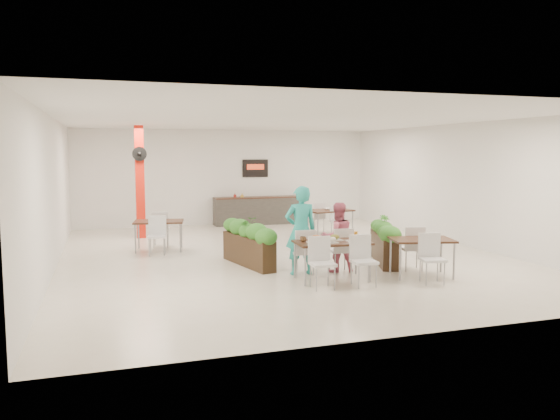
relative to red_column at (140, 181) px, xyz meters
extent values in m
plane|color=beige|center=(3.00, -3.79, -1.64)|extent=(12.00, 12.00, 0.00)
cube|color=white|center=(3.00, 2.21, -0.04)|extent=(10.00, 0.10, 3.20)
cube|color=white|center=(3.00, -9.79, -0.04)|extent=(10.00, 0.10, 3.20)
cube|color=white|center=(-2.00, -3.79, -0.04)|extent=(0.10, 12.00, 3.20)
cube|color=white|center=(8.00, -3.79, -0.04)|extent=(0.10, 12.00, 3.20)
cube|color=white|center=(3.00, -3.79, 1.56)|extent=(10.00, 12.00, 0.04)
cube|color=red|center=(0.00, 0.01, -0.04)|extent=(0.25, 0.25, 3.20)
cylinder|color=black|center=(0.00, -0.17, 0.76)|extent=(0.40, 0.06, 0.40)
sphere|color=black|center=(0.00, -0.21, 0.76)|extent=(0.12, 0.12, 0.12)
cube|color=#2F2D2A|center=(4.00, 1.86, -1.19)|extent=(3.00, 0.60, 0.90)
cube|color=black|center=(4.00, 1.86, -0.72)|extent=(3.00, 0.62, 0.04)
cube|color=black|center=(4.00, 2.17, 0.26)|extent=(0.90, 0.04, 0.60)
cube|color=red|center=(4.00, 2.14, 0.31)|extent=(0.60, 0.02, 0.18)
imported|color=maroon|center=(3.20, 1.86, -0.61)|extent=(0.09, 0.09, 0.19)
imported|color=gold|center=(3.45, 1.86, -0.62)|extent=(0.13, 0.13, 0.17)
cube|color=black|center=(3.14, -6.51, -0.91)|extent=(1.44, 0.87, 0.04)
cylinder|color=gray|center=(2.48, -6.81, -1.29)|extent=(0.04, 0.04, 0.71)
cylinder|color=gray|center=(3.76, -6.88, -1.29)|extent=(0.04, 0.04, 0.71)
cylinder|color=gray|center=(2.52, -6.13, -1.29)|extent=(0.04, 0.04, 0.71)
cylinder|color=gray|center=(3.80, -6.20, -1.29)|extent=(0.04, 0.04, 0.71)
cube|color=white|center=(2.77, -5.89, -1.19)|extent=(0.44, 0.44, 0.05)
cube|color=white|center=(2.76, -6.08, -0.94)|extent=(0.42, 0.06, 0.45)
cylinder|color=gray|center=(2.95, -5.73, -1.43)|extent=(0.02, 0.02, 0.43)
cylinder|color=gray|center=(2.61, -5.71, -1.43)|extent=(0.02, 0.02, 0.43)
cylinder|color=gray|center=(2.93, -6.07, -1.43)|extent=(0.02, 0.02, 0.43)
cylinder|color=gray|center=(2.59, -6.05, -1.43)|extent=(0.02, 0.02, 0.43)
cube|color=white|center=(3.57, -5.93, -1.19)|extent=(0.44, 0.44, 0.05)
cube|color=white|center=(3.56, -6.12, -0.94)|extent=(0.42, 0.06, 0.45)
cylinder|color=gray|center=(3.75, -5.77, -1.43)|extent=(0.02, 0.02, 0.43)
cylinder|color=gray|center=(3.41, -5.75, -1.43)|extent=(0.02, 0.02, 0.43)
cylinder|color=gray|center=(3.73, -6.11, -1.43)|extent=(0.02, 0.02, 0.43)
cylinder|color=gray|center=(3.39, -6.09, -1.43)|extent=(0.02, 0.02, 0.43)
cube|color=white|center=(2.71, -7.09, -1.19)|extent=(0.44, 0.44, 0.05)
cube|color=white|center=(2.72, -6.90, -0.94)|extent=(0.42, 0.06, 0.45)
cylinder|color=gray|center=(2.53, -7.25, -1.43)|extent=(0.02, 0.02, 0.43)
cylinder|color=gray|center=(2.87, -7.26, -1.43)|extent=(0.02, 0.02, 0.43)
cylinder|color=gray|center=(2.55, -6.91, -1.43)|extent=(0.02, 0.02, 0.43)
cylinder|color=gray|center=(2.89, -6.92, -1.43)|extent=(0.02, 0.02, 0.43)
cube|color=white|center=(3.51, -7.13, -1.19)|extent=(0.44, 0.44, 0.05)
cube|color=white|center=(3.52, -6.94, -0.94)|extent=(0.42, 0.06, 0.45)
cylinder|color=gray|center=(3.33, -7.29, -1.43)|extent=(0.02, 0.02, 0.43)
cylinder|color=gray|center=(3.67, -7.31, -1.43)|extent=(0.02, 0.02, 0.43)
cylinder|color=gray|center=(3.35, -6.95, -1.43)|extent=(0.02, 0.02, 0.43)
cylinder|color=gray|center=(3.69, -6.97, -1.43)|extent=(0.02, 0.02, 0.43)
cube|color=white|center=(2.78, -6.59, -0.89)|extent=(0.32, 0.32, 0.01)
ellipsoid|color=#984626|center=(2.78, -6.59, -0.81)|extent=(0.22, 0.22, 0.13)
cube|color=white|center=(3.25, -6.39, -0.89)|extent=(0.27, 0.27, 0.01)
ellipsoid|color=#C16C22|center=(3.25, -6.39, -0.82)|extent=(0.18, 0.18, 0.11)
cube|color=white|center=(3.53, -6.65, -0.89)|extent=(0.27, 0.27, 0.01)
ellipsoid|color=#4A170E|center=(3.53, -6.65, -0.83)|extent=(0.16, 0.16, 0.10)
cube|color=white|center=(3.08, -6.68, -0.89)|extent=(0.19, 0.19, 0.01)
ellipsoid|color=white|center=(3.08, -6.68, -0.84)|extent=(0.12, 0.12, 0.07)
cylinder|color=orange|center=(3.70, -6.39, -0.82)|extent=(0.07, 0.07, 0.15)
imported|color=#503922|center=(2.60, -6.38, -0.84)|extent=(0.12, 0.12, 0.10)
imported|color=teal|center=(2.74, -5.86, -0.75)|extent=(0.67, 0.46, 1.78)
imported|color=#DE6280|center=(3.54, -5.86, -0.93)|extent=(0.72, 0.58, 1.43)
cube|color=black|center=(1.96, -4.70, -1.32)|extent=(0.72, 1.96, 0.64)
ellipsoid|color=#28631C|center=(2.13, -5.50, -0.88)|extent=(0.40, 0.40, 0.32)
ellipsoid|color=#28631C|center=(2.04, -5.10, -0.88)|extent=(0.40, 0.40, 0.32)
ellipsoid|color=#28631C|center=(1.96, -4.70, -0.88)|extent=(0.40, 0.40, 0.32)
ellipsoid|color=#28631C|center=(1.87, -4.30, -0.88)|extent=(0.40, 0.40, 0.32)
ellipsoid|color=#28631C|center=(1.79, -3.90, -0.88)|extent=(0.40, 0.40, 0.32)
imported|color=#28631C|center=(1.96, -4.70, -0.79)|extent=(0.38, 0.33, 0.42)
cube|color=black|center=(4.90, -5.31, -1.32)|extent=(0.94, 1.93, 0.64)
ellipsoid|color=#28631C|center=(4.63, -6.08, -0.88)|extent=(0.40, 0.40, 0.32)
ellipsoid|color=#28631C|center=(4.77, -5.69, -0.88)|extent=(0.40, 0.40, 0.32)
ellipsoid|color=#28631C|center=(4.90, -5.31, -0.88)|extent=(0.40, 0.40, 0.32)
ellipsoid|color=#28631C|center=(5.04, -4.92, -0.88)|extent=(0.40, 0.40, 0.32)
ellipsoid|color=#28631C|center=(5.17, -4.54, -0.88)|extent=(0.40, 0.40, 0.32)
imported|color=#28631C|center=(4.90, -5.31, -0.79)|extent=(0.23, 0.23, 0.42)
cube|color=black|center=(0.29, -2.26, -0.91)|extent=(1.31, 0.99, 0.04)
cylinder|color=gray|center=(-0.29, -2.50, -1.29)|extent=(0.04, 0.04, 0.71)
cylinder|color=gray|center=(0.77, -2.69, -1.29)|extent=(0.04, 0.04, 0.71)
cylinder|color=gray|center=(-0.18, -1.84, -1.29)|extent=(0.04, 0.04, 0.71)
cylinder|color=gray|center=(0.88, -2.02, -1.29)|extent=(0.04, 0.04, 0.71)
cube|color=white|center=(0.40, -1.67, -1.19)|extent=(0.49, 0.49, 0.05)
cube|color=white|center=(0.36, -1.86, -0.94)|extent=(0.42, 0.11, 0.45)
cylinder|color=gray|center=(0.59, -1.53, -1.43)|extent=(0.02, 0.02, 0.43)
cylinder|color=gray|center=(0.26, -1.48, -1.43)|extent=(0.02, 0.02, 0.43)
cylinder|color=gray|center=(0.54, -1.87, -1.43)|extent=(0.02, 0.02, 0.43)
cylinder|color=gray|center=(0.20, -1.81, -1.43)|extent=(0.02, 0.02, 0.43)
cube|color=white|center=(0.19, -2.85, -1.19)|extent=(0.49, 0.49, 0.05)
cube|color=white|center=(0.22, -2.67, -0.94)|extent=(0.42, 0.11, 0.45)
cylinder|color=gray|center=(-0.01, -2.99, -1.43)|extent=(0.02, 0.02, 0.43)
cylinder|color=gray|center=(0.33, -3.05, -1.43)|extent=(0.02, 0.02, 0.43)
cylinder|color=gray|center=(0.05, -2.66, -1.43)|extent=(0.02, 0.02, 0.43)
cylinder|color=gray|center=(0.39, -2.72, -1.43)|extent=(0.02, 0.02, 0.43)
imported|color=white|center=(0.29, -2.26, -0.87)|extent=(0.22, 0.22, 0.05)
cube|color=black|center=(5.32, -1.12, -0.91)|extent=(1.55, 1.20, 0.04)
cylinder|color=gray|center=(4.80, -1.65, -1.29)|extent=(0.04, 0.04, 0.71)
cylinder|color=gray|center=(6.02, -1.37, -1.29)|extent=(0.04, 0.04, 0.71)
cylinder|color=gray|center=(4.62, -0.88, -1.29)|extent=(0.04, 0.04, 0.71)
cylinder|color=gray|center=(5.84, -0.59, -1.29)|extent=(0.04, 0.04, 0.71)
cube|color=white|center=(5.18, -0.54, -1.19)|extent=(0.50, 0.50, 0.05)
cube|color=white|center=(5.22, -0.72, -0.94)|extent=(0.42, 0.13, 0.45)
cylinder|color=gray|center=(5.31, -0.34, -1.43)|extent=(0.02, 0.02, 0.43)
cylinder|color=gray|center=(4.98, -0.41, -1.43)|extent=(0.02, 0.02, 0.43)
cylinder|color=gray|center=(5.38, -0.67, -1.43)|extent=(0.02, 0.02, 0.43)
cylinder|color=gray|center=(5.05, -0.74, -1.43)|extent=(0.02, 0.02, 0.43)
cube|color=white|center=(5.45, -1.71, -1.19)|extent=(0.50, 0.50, 0.05)
cube|color=white|center=(5.41, -1.52, -0.94)|extent=(0.42, 0.13, 0.45)
cylinder|color=gray|center=(5.33, -1.91, -1.43)|extent=(0.02, 0.02, 0.43)
cylinder|color=gray|center=(5.66, -1.84, -1.43)|extent=(0.02, 0.02, 0.43)
cylinder|color=gray|center=(5.25, -1.58, -1.43)|extent=(0.02, 0.02, 0.43)
cylinder|color=gray|center=(5.58, -1.50, -1.43)|extent=(0.02, 0.02, 0.43)
imported|color=white|center=(5.32, -1.12, -0.87)|extent=(0.22, 0.22, 0.05)
cube|color=black|center=(4.95, -6.76, -0.91)|extent=(1.32, 1.03, 0.04)
cylinder|color=gray|center=(4.36, -6.96, -1.29)|extent=(0.04, 0.04, 0.71)
cylinder|color=gray|center=(5.39, -7.20, -1.29)|extent=(0.04, 0.04, 0.71)
cylinder|color=gray|center=(4.51, -6.31, -1.29)|extent=(0.04, 0.04, 0.71)
cylinder|color=gray|center=(5.54, -6.56, -1.29)|extent=(0.04, 0.04, 0.71)
cube|color=white|center=(5.09, -6.17, -1.19)|extent=(0.51, 0.51, 0.05)
cube|color=white|center=(5.04, -6.36, -0.94)|extent=(0.42, 0.14, 0.45)
cylinder|color=gray|center=(5.29, -6.05, -1.43)|extent=(0.02, 0.02, 0.43)
cylinder|color=gray|center=(4.96, -5.97, -1.43)|extent=(0.02, 0.02, 0.43)
cylinder|color=gray|center=(5.21, -6.38, -1.43)|extent=(0.02, 0.02, 0.43)
cylinder|color=gray|center=(4.88, -6.30, -1.43)|extent=(0.02, 0.02, 0.43)
cube|color=white|center=(4.81, -7.34, -1.19)|extent=(0.51, 0.51, 0.05)
cube|color=white|center=(4.85, -7.16, -0.94)|extent=(0.42, 0.14, 0.45)
cylinder|color=gray|center=(4.61, -7.47, -1.43)|extent=(0.02, 0.02, 0.43)
cylinder|color=gray|center=(4.94, -7.55, -1.43)|extent=(0.02, 0.02, 0.43)
cylinder|color=gray|center=(4.68, -7.14, -1.43)|extent=(0.02, 0.02, 0.43)
cylinder|color=gray|center=(5.01, -7.22, -1.43)|extent=(0.02, 0.02, 0.43)
camera|label=1|loc=(-0.96, -15.98, 0.79)|focal=35.00mm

